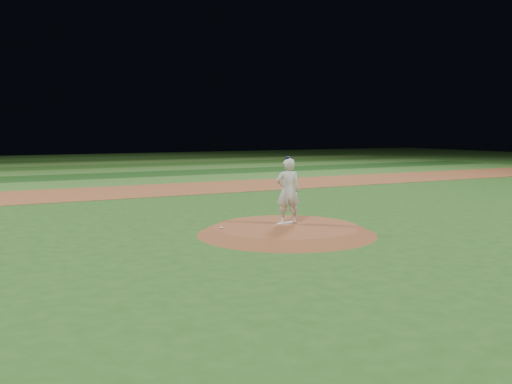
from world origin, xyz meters
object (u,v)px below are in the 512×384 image
object	(u,v)px
pitching_rubber	(285,223)
pitcher_on_mound	(288,191)
rosin_bag	(221,228)
pitchers_mound	(286,230)

from	to	relation	value
pitching_rubber	pitcher_on_mound	distance (m)	1.02
rosin_bag	pitcher_on_mound	world-z (taller)	pitcher_on_mound
pitchers_mound	pitching_rubber	size ratio (longest dim) A/B	8.39
pitching_rubber	rosin_bag	world-z (taller)	rosin_bag
rosin_bag	pitchers_mound	bearing A→B (deg)	-13.42
pitchers_mound	pitching_rubber	world-z (taller)	pitching_rubber
pitcher_on_mound	pitchers_mound	bearing A→B (deg)	-126.12
rosin_bag	pitcher_on_mound	size ratio (longest dim) A/B	0.05
rosin_bag	pitcher_on_mound	bearing A→B (deg)	-2.64
pitcher_on_mound	rosin_bag	bearing A→B (deg)	177.36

